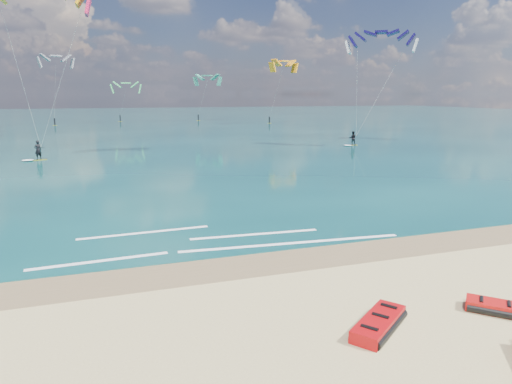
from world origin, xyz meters
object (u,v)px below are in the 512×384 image
(kitesurfer_main, at_px, (39,64))
(packed_kite_left, at_px, (378,329))
(packed_kite_mid, at_px, (504,314))
(kitesurfer_far, at_px, (370,76))

(kitesurfer_main, bearing_deg, packed_kite_left, -87.21)
(packed_kite_left, xyz_separation_m, kitesurfer_main, (-11.42, 34.87, 8.62))
(packed_kite_mid, distance_m, kitesurfer_far, 43.56)
(packed_kite_mid, bearing_deg, packed_kite_left, -140.38)
(packed_kite_left, relative_size, kitesurfer_main, 0.15)
(packed_kite_mid, height_order, kitesurfer_far, kitesurfer_far)
(kitesurfer_main, bearing_deg, kitesurfer_far, -10.37)
(packed_kite_mid, relative_size, kitesurfer_main, 0.13)
(kitesurfer_main, distance_m, kitesurfer_far, 34.63)
(packed_kite_left, bearing_deg, kitesurfer_main, 71.52)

